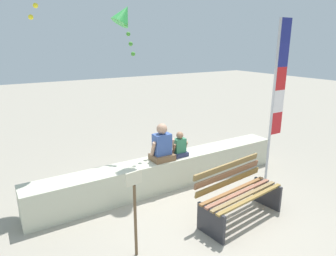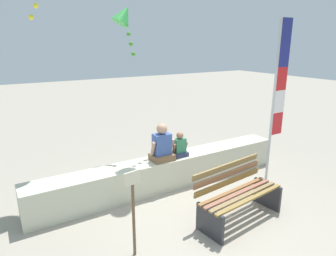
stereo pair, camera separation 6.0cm
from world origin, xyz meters
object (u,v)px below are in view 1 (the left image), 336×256
Objects in this scene: person_adult at (162,146)px; flag_banner at (277,89)px; park_bench at (238,195)px; person_child at (180,147)px; kite_green at (124,16)px; sign_post at (135,207)px.

flag_banner is at bearing -19.25° from person_adult.
park_bench is 3.16× the size of person_child.
park_bench is 1.68m from person_adult.
kite_green reaches higher than sign_post.
kite_green is (-0.64, 1.01, 2.47)m from person_child.
person_child is at bearing 0.04° from person_adult.
flag_banner is at bearing 24.47° from park_bench.
flag_banner is at bearing -23.19° from person_child.
park_bench is at bearing -155.53° from flag_banner.
person_adult is at bearing -179.96° from person_child.
person_adult is 2.60m from kite_green.
park_bench is 2.19× the size of person_adult.
kite_green reaches higher than person_adult.
flag_banner is (1.78, -0.76, 1.09)m from person_child.
park_bench is at bearing -71.18° from person_adult.
flag_banner is 3.73m from sign_post.
kite_green is (-0.24, 1.01, 2.38)m from person_adult.
kite_green is at bearing 106.63° from park_bench.
flag_banner is (1.67, 0.76, 1.47)m from park_bench.
person_adult is at bearing -76.77° from kite_green.
person_adult is 0.22× the size of flag_banner.
person_child is (0.40, 0.00, -0.09)m from person_adult.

